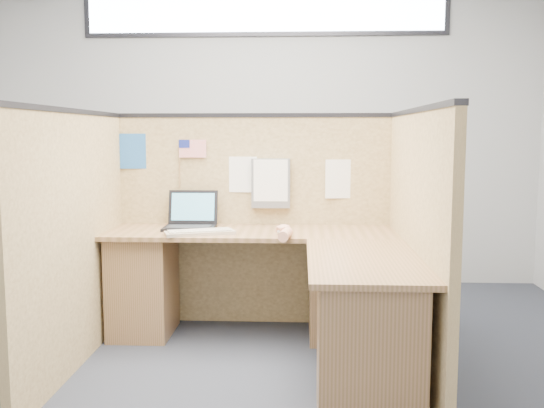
# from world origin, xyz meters

# --- Properties ---
(floor) EXTENTS (5.00, 5.00, 0.00)m
(floor) POSITION_xyz_m (0.00, 0.00, 0.00)
(floor) COLOR #20222E
(floor) RESTS_ON ground
(wall_back) EXTENTS (5.00, 0.00, 5.00)m
(wall_back) POSITION_xyz_m (0.00, 2.25, 1.40)
(wall_back) COLOR #A8AAAD
(wall_back) RESTS_ON floor
(wall_front) EXTENTS (5.00, 0.00, 5.00)m
(wall_front) POSITION_xyz_m (0.00, -2.25, 1.40)
(wall_front) COLOR #A8AAAD
(wall_front) RESTS_ON floor
(clerestory_window) EXTENTS (3.30, 0.04, 0.38)m
(clerestory_window) POSITION_xyz_m (0.00, 2.23, 2.45)
(clerestory_window) COLOR #232328
(clerestory_window) RESTS_ON wall_back
(cubicle_partitions) EXTENTS (2.06, 1.83, 1.53)m
(cubicle_partitions) POSITION_xyz_m (0.00, 0.43, 0.77)
(cubicle_partitions) COLOR olive
(cubicle_partitions) RESTS_ON floor
(l_desk) EXTENTS (1.95, 1.75, 0.73)m
(l_desk) POSITION_xyz_m (0.18, 0.29, 0.39)
(l_desk) COLOR brown
(l_desk) RESTS_ON floor
(laptop) EXTENTS (0.35, 0.34, 0.25)m
(laptop) POSITION_xyz_m (-0.43, 0.78, 0.79)
(laptop) COLOR black
(laptop) RESTS_ON l_desk
(keyboard) EXTENTS (0.47, 0.30, 0.03)m
(keyboard) POSITION_xyz_m (-0.32, 0.51, 0.74)
(keyboard) COLOR #9F907C
(keyboard) RESTS_ON l_desk
(mouse) EXTENTS (0.11, 0.07, 0.04)m
(mouse) POSITION_xyz_m (0.23, 0.53, 0.75)
(mouse) COLOR silver
(mouse) RESTS_ON l_desk
(hand_forearm) EXTENTS (0.10, 0.35, 0.07)m
(hand_forearm) POSITION_xyz_m (0.24, 0.40, 0.76)
(hand_forearm) COLOR tan
(hand_forearm) RESTS_ON l_desk
(blue_poster) EXTENTS (0.19, 0.02, 0.25)m
(blue_poster) POSITION_xyz_m (-0.88, 0.97, 1.26)
(blue_poster) COLOR #2359A0
(blue_poster) RESTS_ON cubicle_partitions
(american_flag) EXTENTS (0.20, 0.01, 0.34)m
(american_flag) POSITION_xyz_m (-0.46, 0.96, 1.27)
(american_flag) COLOR olive
(american_flag) RESTS_ON cubicle_partitions
(file_holder) EXTENTS (0.28, 0.05, 0.35)m
(file_holder) POSITION_xyz_m (0.12, 0.94, 1.03)
(file_holder) COLOR slate
(file_holder) RESTS_ON cubicle_partitions
(paper_left) EXTENTS (0.20, 0.01, 0.26)m
(paper_left) POSITION_xyz_m (-0.08, 0.97, 1.09)
(paper_left) COLOR white
(paper_left) RESTS_ON cubicle_partitions
(paper_right) EXTENTS (0.22, 0.03, 0.28)m
(paper_right) POSITION_xyz_m (0.62, 0.97, 1.06)
(paper_right) COLOR white
(paper_right) RESTS_ON cubicle_partitions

